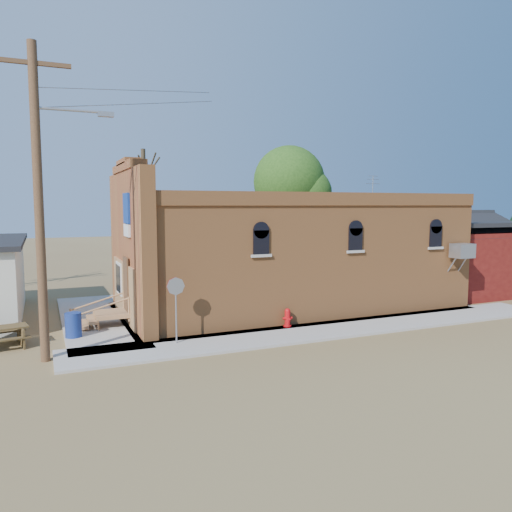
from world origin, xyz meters
name	(u,v)px	position (x,y,z in m)	size (l,w,h in m)	color
ground	(312,341)	(0.00, 0.00, 0.00)	(120.00, 120.00, 0.00)	brown
sidewalk_south	(336,329)	(1.50, 0.90, 0.04)	(19.00, 2.20, 0.08)	#9E9991
sidewalk_west	(97,319)	(-6.30, 6.00, 0.04)	(2.60, 10.00, 0.08)	#9E9991
brick_bar	(283,254)	(1.64, 5.49, 2.34)	(16.40, 7.97, 6.30)	#BF723A
red_shed	(453,248)	(11.50, 5.50, 2.27)	(5.40, 6.40, 4.30)	#52100E
utility_pole	(41,196)	(-8.14, 1.20, 4.77)	(3.12, 0.26, 9.00)	#43291B
tree_bare_near	(144,178)	(-3.00, 13.00, 5.96)	(2.80, 2.80, 7.65)	#3F3224
tree_leafy	(289,182)	(6.00, 13.50, 5.93)	(4.40, 4.40, 8.15)	#3F3224
fire_hydrant	(288,318)	(-0.01, 1.80, 0.41)	(0.40, 0.39, 0.68)	#BB0A0E
stop_sign	(176,292)	(-4.28, 1.31, 1.73)	(0.58, 0.07, 2.15)	#95959A
trash_barrel	(73,325)	(-7.30, 3.38, 0.49)	(0.54, 0.54, 0.83)	navy
picnic_table	(0,334)	(-9.50, 3.20, 0.44)	(1.81, 1.49, 0.67)	#4F3C1F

